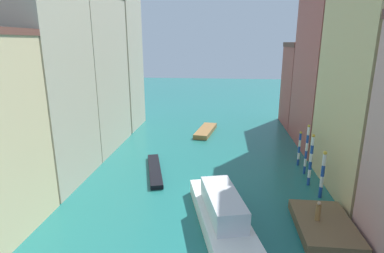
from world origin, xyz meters
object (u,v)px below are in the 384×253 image
at_px(mooring_pole_2, 307,149).
at_px(mooring_pole_3, 299,148).
at_px(mooring_pole_0, 323,174).
at_px(mooring_pole_1, 311,160).
at_px(person_on_dock, 318,211).
at_px(motorboat_0, 206,131).
at_px(vaporetto_white, 222,215).
at_px(waterfront_dock, 324,226).
at_px(gondola_black, 155,170).

distance_m(mooring_pole_2, mooring_pole_3, 2.33).
height_order(mooring_pole_0, mooring_pole_1, mooring_pole_1).
distance_m(person_on_dock, motorboat_0, 25.33).
height_order(mooring_pole_2, vaporetto_white, mooring_pole_2).
xyz_separation_m(waterfront_dock, mooring_pole_2, (1.02, 10.02, 2.26)).
relative_size(mooring_pole_0, vaporetto_white, 0.36).
bearing_deg(mooring_pole_1, mooring_pole_3, 88.62).
xyz_separation_m(mooring_pole_1, mooring_pole_2, (0.27, 2.67, 0.08)).
bearing_deg(mooring_pole_2, mooring_pole_0, -88.52).
relative_size(mooring_pole_2, motorboat_0, 0.70).
xyz_separation_m(vaporetto_white, motorboat_0, (-2.66, 24.03, -0.72)).
height_order(person_on_dock, mooring_pole_0, mooring_pole_0).
height_order(person_on_dock, mooring_pole_2, mooring_pole_2).
relative_size(mooring_pole_1, gondola_black, 0.61).
height_order(waterfront_dock, vaporetto_white, vaporetto_white).
xyz_separation_m(person_on_dock, gondola_black, (-13.78, 8.69, -1.19)).
relative_size(person_on_dock, gondola_black, 0.18).
distance_m(waterfront_dock, gondola_black, 16.77).
relative_size(mooring_pole_2, vaporetto_white, 0.43).
bearing_deg(waterfront_dock, mooring_pole_1, 84.17).
bearing_deg(waterfront_dock, person_on_dock, 168.02).
xyz_separation_m(mooring_pole_0, motorboat_0, (-11.06, 18.60, -1.86)).
bearing_deg(gondola_black, waterfront_dock, -31.63).
xyz_separation_m(mooring_pole_0, gondola_black, (-15.42, 3.80, -1.96)).
bearing_deg(motorboat_0, mooring_pole_3, -46.46).
bearing_deg(mooring_pole_3, gondola_black, -167.14).
xyz_separation_m(mooring_pole_2, mooring_pole_3, (-0.15, 2.23, -0.67)).
bearing_deg(waterfront_dock, mooring_pole_3, 85.94).
height_order(waterfront_dock, mooring_pole_1, mooring_pole_1).
relative_size(waterfront_dock, vaporetto_white, 0.50).
bearing_deg(gondola_black, motorboat_0, 73.58).
relative_size(waterfront_dock, gondola_black, 0.74).
bearing_deg(mooring_pole_2, waterfront_dock, -95.80).
relative_size(mooring_pole_0, mooring_pole_3, 1.11).
bearing_deg(waterfront_dock, vaporetto_white, -176.59).
relative_size(person_on_dock, mooring_pole_3, 0.38).
relative_size(mooring_pole_1, mooring_pole_3, 1.30).
height_order(person_on_dock, gondola_black, person_on_dock).
relative_size(mooring_pole_1, mooring_pole_2, 0.97).
xyz_separation_m(person_on_dock, mooring_pole_3, (1.37, 12.15, 0.55)).
relative_size(mooring_pole_3, motorboat_0, 0.52).
relative_size(waterfront_dock, motorboat_0, 0.81).
distance_m(mooring_pole_1, vaporetto_white, 11.27).
bearing_deg(mooring_pole_2, person_on_dock, -98.69).
distance_m(person_on_dock, mooring_pole_3, 12.23).
xyz_separation_m(mooring_pole_2, vaporetto_white, (-8.27, -10.46, -1.59)).
distance_m(waterfront_dock, vaporetto_white, 7.30).
bearing_deg(mooring_pole_0, motorboat_0, 120.74).
relative_size(mooring_pole_0, gondola_black, 0.52).
bearing_deg(motorboat_0, person_on_dock, -68.16).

